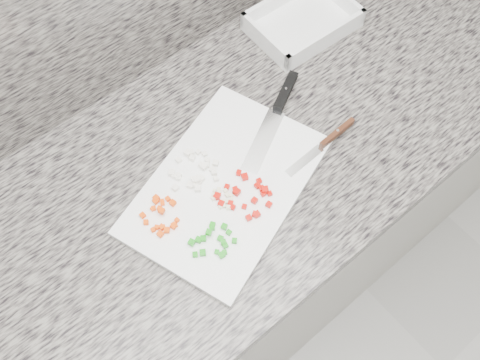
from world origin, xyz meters
name	(u,v)px	position (x,y,z in m)	size (l,w,h in m)	color
cabinet	(207,260)	(0.00, 1.44, 0.43)	(3.92, 0.62, 0.86)	silver
countertop	(195,184)	(0.00, 1.44, 0.88)	(3.96, 0.64, 0.04)	slate
cutting_board	(226,185)	(0.04, 1.39, 0.91)	(0.41, 0.27, 0.01)	white
carrot_pile	(161,216)	(-0.10, 1.41, 0.92)	(0.08, 0.08, 0.02)	#F74905
onion_pile	(195,171)	(0.01, 1.44, 0.92)	(0.11, 0.10, 0.02)	white
green_pepper_pile	(213,241)	(-0.06, 1.31, 0.92)	(0.09, 0.07, 0.02)	#108D0C
red_pepper_pile	(246,195)	(0.05, 1.34, 0.92)	(0.10, 0.11, 0.01)	#C40B02
garlic_pile	(224,199)	(0.01, 1.36, 0.92)	(0.04, 0.06, 0.01)	beige
chef_knife	(278,108)	(0.24, 1.46, 0.92)	(0.25, 0.15, 0.02)	white
paring_knife	(329,140)	(0.26, 1.33, 0.92)	(0.19, 0.02, 0.02)	white
tray	(302,22)	(0.45, 1.60, 0.92)	(0.24, 0.18, 0.05)	white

